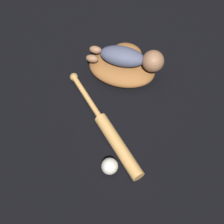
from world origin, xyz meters
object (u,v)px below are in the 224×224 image
baseball_bat (111,135)px  baseball (110,166)px  baseball_glove (123,65)px  baby_figure (131,58)px

baseball_bat → baseball: bearing=-80.7°
baseball_glove → baby_figure: bearing=-25.9°
baseball_glove → baseball: (0.05, -0.53, -0.01)m
baseball_bat → baseball: (0.02, -0.15, 0.01)m
baseball_glove → baby_figure: (0.04, -0.02, 0.09)m
baseball_bat → baseball: 0.15m
baseball_glove → baseball: baseball_glove is taller
baby_figure → baseball: size_ratio=5.26×
baseball_glove → baseball: size_ratio=4.93×
baby_figure → baseball_bat: bearing=-93.1°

